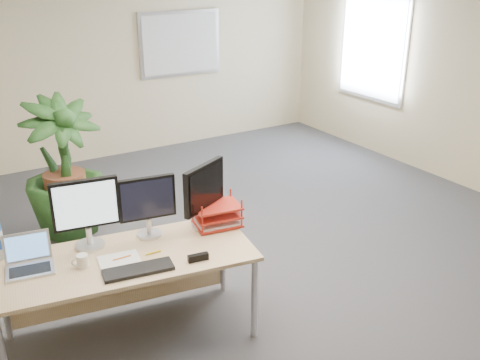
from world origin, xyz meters
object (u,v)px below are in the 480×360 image
monitor_left (86,209)px  monitor_right (147,203)px  desk (124,267)px  floor_plant (64,175)px  laptop (29,260)px

monitor_left → monitor_right: (0.44, -0.07, -0.03)m
monitor_left → desk: bearing=-44.0°
monitor_left → monitor_right: 0.45m
floor_plant → laptop: size_ratio=4.25×
desk → laptop: laptop is taller
desk → floor_plant: size_ratio=1.29×
desk → floor_plant: bearing=90.2°
monitor_left → floor_plant: bearing=82.9°
desk → monitor_left: size_ratio=3.64×
desk → monitor_right: monitor_right is taller
desk → monitor_right: bearing=23.6°
monitor_left → laptop: bearing=-170.7°
monitor_left → laptop: monitor_left is taller
laptop → desk: bearing=-9.6°
floor_plant → monitor_right: size_ratio=3.12×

